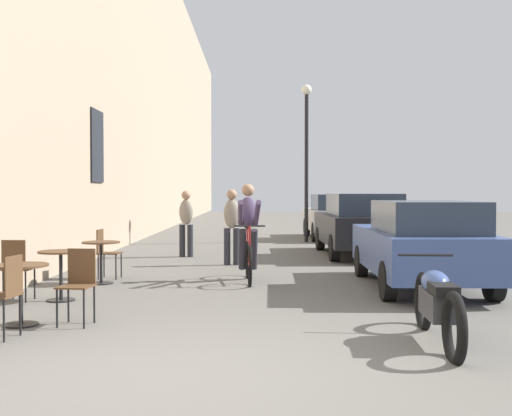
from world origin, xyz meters
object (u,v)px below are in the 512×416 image
pedestrian_mid (184,220)px  cafe_table_far (99,253)px  cafe_chair_near_toward_street (2,291)px  parked_motorcycle (435,304)px  pedestrian_near (229,222)px  parked_car_nearest (418,243)px  cafe_chair_far_toward_street (103,250)px  cyclist_on_bicycle (246,235)px  cafe_table_mid (58,265)px  street_lamp (304,142)px  parked_car_third (332,216)px  cafe_table_near (18,281)px  parked_car_second (358,224)px  cafe_chair_mid_toward_street (14,266)px  cafe_chair_near_toward_wall (76,281)px

pedestrian_mid → cafe_table_far: bearing=-102.1°
cafe_chair_near_toward_street → parked_motorcycle: (4.58, -0.19, -0.11)m
pedestrian_near → parked_car_nearest: size_ratio=0.40×
cafe_chair_far_toward_street → cyclist_on_bicycle: cyclist_on_bicycle is taller
cafe_table_far → cafe_chair_near_toward_street: bearing=-90.6°
parked_motorcycle → cafe_table_far: bearing=137.0°
cafe_table_mid → cafe_chair_far_toward_street: (0.09, 2.34, -0.00)m
street_lamp → cafe_chair_far_toward_street: bearing=-117.2°
street_lamp → parked_car_third: (1.05, 1.37, -2.34)m
cafe_table_near → pedestrian_near: (2.25, 6.14, 0.39)m
parked_car_second → parked_car_third: bearing=89.3°
parked_motorcycle → parked_car_nearest: bearing=78.0°
pedestrian_mid → parked_car_third: bearing=54.0°
cafe_chair_near_toward_street → cafe_chair_mid_toward_street: bearing=107.8°
cafe_chair_far_toward_street → street_lamp: (4.30, 8.37, 2.59)m
parked_motorcycle → cafe_chair_mid_toward_street: bearing=155.1°
cafe_chair_far_toward_street → street_lamp: bearing=62.8°
cafe_table_near → parked_car_nearest: parked_car_nearest is taller
cafe_table_mid → cafe_chair_mid_toward_street: 0.61m
cyclist_on_bicycle → street_lamp: street_lamp is taller
cyclist_on_bicycle → pedestrian_near: bearing=99.0°
cafe_chair_near_toward_wall → parked_motorcycle: size_ratio=0.41×
cafe_table_mid → pedestrian_near: 5.03m
parked_car_second → cafe_table_near: bearing=-123.3°
cafe_table_mid → parked_car_nearest: parked_car_nearest is taller
cafe_table_far → pedestrian_near: (2.13, 2.77, 0.39)m
parked_car_third → cafe_chair_near_toward_street: bearing=-110.2°
cafe_chair_mid_toward_street → parked_car_second: 8.81m
cafe_table_mid → parked_motorcycle: bearing=-28.4°
cafe_table_near → street_lamp: 13.39m
cafe_chair_near_toward_wall → cafe_table_mid: 1.76m
cafe_chair_near_toward_wall → cafe_chair_mid_toward_street: 2.02m
cafe_table_mid → street_lamp: bearing=67.7°
pedestrian_near → parked_car_second: (3.07, 1.95, -0.12)m
cyclist_on_bicycle → parked_car_third: 10.41m
cafe_table_mid → parked_car_third: size_ratio=0.17×
cafe_chair_near_toward_street → cafe_chair_near_toward_wall: bearing=51.8°
cafe_chair_near_toward_wall → cyclist_on_bicycle: (1.97, 3.66, 0.29)m
parked_car_nearest → parked_motorcycle: (-0.79, -3.71, -0.33)m
cafe_chair_near_toward_street → cafe_table_far: cafe_chair_near_toward_street is taller
pedestrian_near → cafe_chair_near_toward_wall: bearing=-104.7°
cyclist_on_bicycle → parked_car_second: cyclist_on_bicycle is taller
cafe_table_near → parked_car_third: size_ratio=0.17×
cafe_table_mid → cafe_table_far: size_ratio=1.00×
cafe_table_near → cafe_table_far: 3.38m
parked_car_second → cafe_table_far: bearing=-137.8°
cafe_chair_near_toward_wall → cafe_table_mid: cafe_chair_near_toward_wall is taller
pedestrian_near → parked_car_nearest: (3.20, -3.29, -0.17)m
cafe_chair_near_toward_street → parked_car_second: (5.24, 8.75, 0.27)m
cafe_table_far → cyclist_on_bicycle: (2.51, 0.36, 0.29)m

